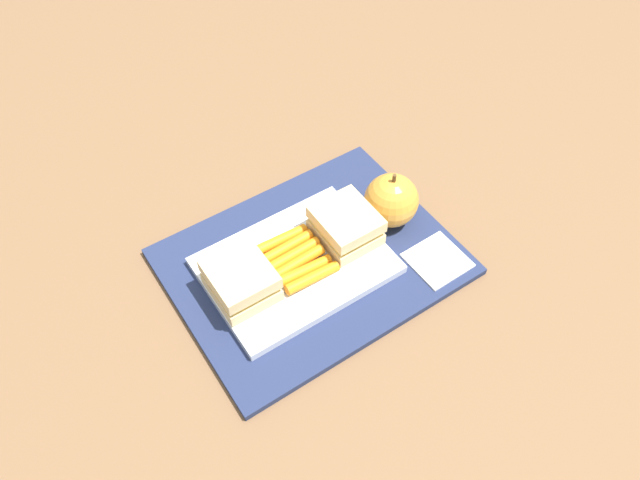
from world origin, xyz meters
The scene contains 8 objects.
ground_plane centered at (0.00, 0.00, 0.00)m, with size 2.40×2.40×0.00m, color brown.
lunchbag_mat centered at (0.00, 0.00, 0.01)m, with size 0.36×0.28×0.01m, color navy.
food_tray centered at (-0.03, 0.00, 0.02)m, with size 0.23×0.17×0.01m, color white.
sandwich_half_left centered at (-0.10, 0.00, 0.04)m, with size 0.07×0.08×0.04m.
sandwich_half_right centered at (0.05, 0.00, 0.04)m, with size 0.07×0.08×0.04m.
carrot_sticks_bundle centered at (-0.02, 0.00, 0.03)m, with size 0.08×0.09×0.02m.
apple centered at (0.13, 0.00, 0.05)m, with size 0.07×0.07×0.08m.
paper_napkin centered at (0.14, -0.09, 0.01)m, with size 0.07×0.07×0.00m, color white.
Camera 1 is at (-0.26, -0.41, 0.66)m, focal length 34.55 mm.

